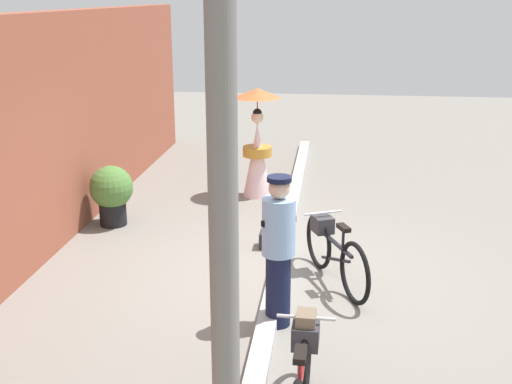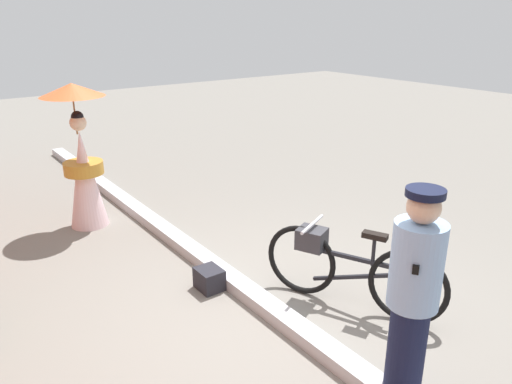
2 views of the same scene
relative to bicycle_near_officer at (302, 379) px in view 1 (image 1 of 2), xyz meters
name	(u,v)px [view 1 (image 1 of 2)]	position (x,y,z in m)	size (l,w,h in m)	color
ground_plane	(279,273)	(2.92, 0.43, -0.44)	(30.00, 30.00, 0.00)	gray
building_wall	(19,145)	(2.92, 3.64, 1.11)	(14.00, 0.40, 3.10)	brown
sidewalk_curb	(279,269)	(2.92, 0.43, -0.38)	(14.00, 0.20, 0.12)	#B2B2B7
bicycle_near_officer	(302,379)	(0.00, 0.00, 0.00)	(1.78, 0.48, 0.84)	black
bicycle_far_side	(333,250)	(2.77, -0.23, -0.03)	(1.61, 0.78, 0.80)	black
person_officer	(279,248)	(1.65, 0.33, 0.42)	(0.34, 0.34, 1.61)	#141938
person_with_parasol	(257,143)	(6.10, 1.07, 0.47)	(0.78, 0.78, 1.83)	silver
potted_plant_by_door	(113,191)	(4.40, 3.03, 0.08)	(0.66, 0.64, 0.91)	black
backpack_on_pavement	(269,239)	(3.77, 0.64, -0.32)	(0.27, 0.23, 0.22)	#26262D
utility_pole	(223,160)	(-0.83, 0.46, 1.96)	(0.18, 0.18, 4.80)	slate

